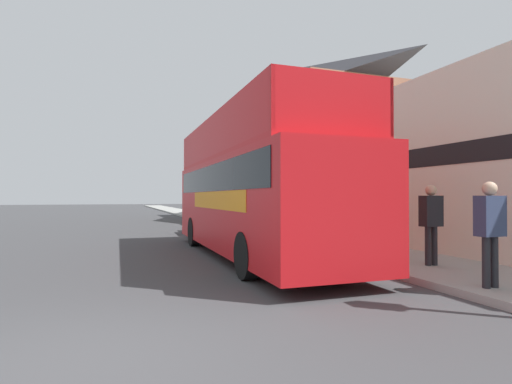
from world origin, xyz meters
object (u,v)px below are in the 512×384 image
lamp_post_second (255,160)px  lamp_post_nearest (356,140)px  tour_bus (251,195)px  parked_car_ahead_of_bus (214,220)px  pedestrian_second (431,217)px  pedestrian_nearest (490,224)px

lamp_post_second → lamp_post_nearest: bearing=-89.7°
tour_bus → parked_car_ahead_of_bus: bearing=85.4°
pedestrian_second → lamp_post_second: size_ratio=0.40×
tour_bus → lamp_post_second: 6.41m
parked_car_ahead_of_bus → lamp_post_nearest: (1.62, -8.69, 2.51)m
pedestrian_nearest → pedestrian_second: size_ratio=0.99×
pedestrian_second → lamp_post_nearest: 2.69m
pedestrian_second → lamp_post_nearest: lamp_post_nearest is taller
parked_car_ahead_of_bus → pedestrian_nearest: size_ratio=2.53×
tour_bus → lamp_post_second: lamp_post_second is taller
tour_bus → pedestrian_second: 4.71m
pedestrian_nearest → lamp_post_nearest: 4.24m
parked_car_ahead_of_bus → pedestrian_second: 10.67m
tour_bus → parked_car_ahead_of_bus: 6.94m
lamp_post_nearest → pedestrian_nearest: bearing=-88.3°
lamp_post_second → parked_car_ahead_of_bus: bearing=147.3°
parked_car_ahead_of_bus → tour_bus: bearing=-92.2°
tour_bus → lamp_post_nearest: size_ratio=2.27×
tour_bus → parked_car_ahead_of_bus: size_ratio=2.17×
tour_bus → pedestrian_second: bearing=-48.5°
pedestrian_second → tour_bus: bearing=130.9°
lamp_post_nearest → tour_bus: bearing=140.2°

